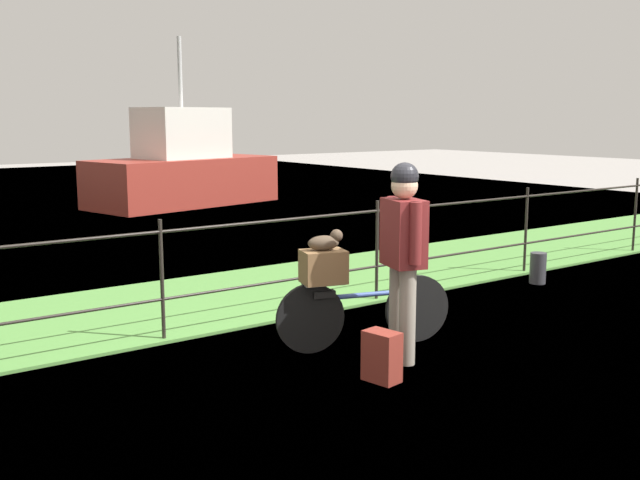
{
  "coord_description": "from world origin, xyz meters",
  "views": [
    {
      "loc": [
        -4.01,
        -4.1,
        2.05
      ],
      "look_at": [
        0.05,
        1.47,
        0.9
      ],
      "focal_mm": 41.6,
      "sensor_mm": 36.0,
      "label": 1
    }
  ],
  "objects_px": {
    "backpack_on_paving": "(382,356)",
    "bicycle_main": "(363,311)",
    "cyclist_person": "(403,244)",
    "mooring_bollard": "(538,268)",
    "terrier_dog": "(326,241)",
    "moored_boat_near": "(183,169)",
    "wooden_crate": "(323,267)"
  },
  "relations": [
    {
      "from": "backpack_on_paving",
      "to": "bicycle_main",
      "type": "bearing_deg",
      "value": 140.27
    },
    {
      "from": "terrier_dog",
      "to": "mooring_bollard",
      "type": "bearing_deg",
      "value": 9.34
    },
    {
      "from": "bicycle_main",
      "to": "wooden_crate",
      "type": "relative_size",
      "value": 4.26
    },
    {
      "from": "bicycle_main",
      "to": "moored_boat_near",
      "type": "bearing_deg",
      "value": 72.04
    },
    {
      "from": "wooden_crate",
      "to": "moored_boat_near",
      "type": "xyz_separation_m",
      "value": [
        3.92,
        10.87,
        0.07
      ]
    },
    {
      "from": "mooring_bollard",
      "to": "terrier_dog",
      "type": "bearing_deg",
      "value": -170.66
    },
    {
      "from": "moored_boat_near",
      "to": "backpack_on_paving",
      "type": "bearing_deg",
      "value": -108.78
    },
    {
      "from": "terrier_dog",
      "to": "moored_boat_near",
      "type": "distance_m",
      "value": 11.56
    },
    {
      "from": "wooden_crate",
      "to": "mooring_bollard",
      "type": "height_order",
      "value": "wooden_crate"
    },
    {
      "from": "backpack_on_paving",
      "to": "moored_boat_near",
      "type": "height_order",
      "value": "moored_boat_near"
    },
    {
      "from": "terrier_dog",
      "to": "mooring_bollard",
      "type": "xyz_separation_m",
      "value": [
        3.74,
        0.61,
        -0.79
      ]
    },
    {
      "from": "cyclist_person",
      "to": "mooring_bollard",
      "type": "height_order",
      "value": "cyclist_person"
    },
    {
      "from": "cyclist_person",
      "to": "mooring_bollard",
      "type": "relative_size",
      "value": 4.34
    },
    {
      "from": "mooring_bollard",
      "to": "moored_boat_near",
      "type": "bearing_deg",
      "value": 89.11
    },
    {
      "from": "backpack_on_paving",
      "to": "moored_boat_near",
      "type": "relative_size",
      "value": 0.08
    },
    {
      "from": "cyclist_person",
      "to": "moored_boat_near",
      "type": "relative_size",
      "value": 0.36
    },
    {
      "from": "terrier_dog",
      "to": "backpack_on_paving",
      "type": "distance_m",
      "value": 1.17
    },
    {
      "from": "bicycle_main",
      "to": "cyclist_person",
      "type": "bearing_deg",
      "value": -86.26
    },
    {
      "from": "wooden_crate",
      "to": "terrier_dog",
      "type": "bearing_deg",
      "value": -17.03
    },
    {
      "from": "wooden_crate",
      "to": "moored_boat_near",
      "type": "height_order",
      "value": "moored_boat_near"
    },
    {
      "from": "wooden_crate",
      "to": "mooring_bollard",
      "type": "bearing_deg",
      "value": 9.17
    },
    {
      "from": "cyclist_person",
      "to": "mooring_bollard",
      "type": "bearing_deg",
      "value": 19.56
    },
    {
      "from": "bicycle_main",
      "to": "terrier_dog",
      "type": "distance_m",
      "value": 0.74
    },
    {
      "from": "terrier_dog",
      "to": "cyclist_person",
      "type": "xyz_separation_m",
      "value": [
        0.37,
        -0.58,
        0.02
      ]
    },
    {
      "from": "bicycle_main",
      "to": "cyclist_person",
      "type": "distance_m",
      "value": 0.83
    },
    {
      "from": "terrier_dog",
      "to": "cyclist_person",
      "type": "distance_m",
      "value": 0.69
    },
    {
      "from": "bicycle_main",
      "to": "terrier_dog",
      "type": "xyz_separation_m",
      "value": [
        -0.34,
        0.1,
        0.65
      ]
    },
    {
      "from": "wooden_crate",
      "to": "mooring_bollard",
      "type": "distance_m",
      "value": 3.85
    },
    {
      "from": "cyclist_person",
      "to": "bicycle_main",
      "type": "bearing_deg",
      "value": 93.74
    },
    {
      "from": "terrier_dog",
      "to": "backpack_on_paving",
      "type": "xyz_separation_m",
      "value": [
        -0.1,
        -0.86,
        -0.79
      ]
    },
    {
      "from": "wooden_crate",
      "to": "backpack_on_paving",
      "type": "bearing_deg",
      "value": -94.79
    },
    {
      "from": "wooden_crate",
      "to": "cyclist_person",
      "type": "relative_size",
      "value": 0.22
    }
  ]
}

